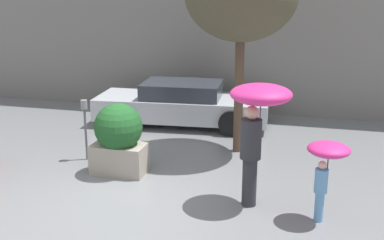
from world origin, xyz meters
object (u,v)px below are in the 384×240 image
planter_box (119,137)px  person_adult (258,112)px  parked_car_near (182,104)px  parking_meter (85,117)px  person_child (327,159)px

planter_box → person_adult: size_ratio=0.68×
planter_box → parked_car_near: 3.71m
person_adult → parked_car_near: bearing=82.6°
planter_box → parked_car_near: size_ratio=0.31×
parking_meter → person_child: bearing=-18.2°
planter_box → person_child: (3.95, -1.10, 0.31)m
parked_car_near → person_adult: bearing=-154.7°
planter_box → person_child: 4.12m
person_adult → parked_car_near: (-2.54, 4.46, -1.09)m
person_adult → parked_car_near: size_ratio=0.45×
parked_car_near → parking_meter: (-1.26, -3.17, 0.39)m
person_child → parked_car_near: bearing=97.2°
person_adult → parking_meter: (-3.80, 1.29, -0.69)m
planter_box → parking_meter: 1.13m
person_adult → person_child: 1.33m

